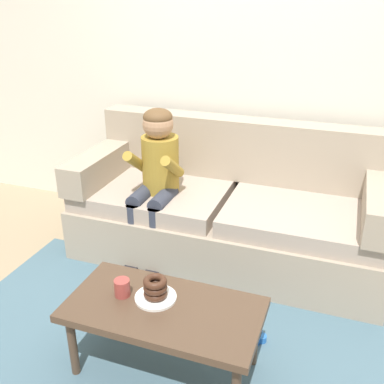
{
  "coord_description": "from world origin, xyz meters",
  "views": [
    {
      "loc": [
        0.72,
        -1.97,
        1.81
      ],
      "look_at": [
        -0.15,
        0.45,
        0.65
      ],
      "focal_mm": 41.73,
      "sensor_mm": 36.0,
      "label": 1
    }
  ],
  "objects_px": {
    "coffee_table": "(164,314)",
    "person_child": "(156,172)",
    "mug": "(122,288)",
    "toy_controller": "(247,335)",
    "couch": "(229,211)",
    "donut": "(156,293)"
  },
  "relations": [
    {
      "from": "coffee_table",
      "to": "person_child",
      "type": "height_order",
      "value": "person_child"
    },
    {
      "from": "coffee_table",
      "to": "person_child",
      "type": "xyz_separation_m",
      "value": [
        -0.48,
        1.01,
        0.31
      ]
    },
    {
      "from": "coffee_table",
      "to": "mug",
      "type": "bearing_deg",
      "value": 176.91
    },
    {
      "from": "person_child",
      "to": "mug",
      "type": "bearing_deg",
      "value": -75.95
    },
    {
      "from": "mug",
      "to": "toy_controller",
      "type": "distance_m",
      "value": 0.8
    },
    {
      "from": "coffee_table",
      "to": "mug",
      "type": "height_order",
      "value": "mug"
    },
    {
      "from": "coffee_table",
      "to": "toy_controller",
      "type": "height_order",
      "value": "coffee_table"
    },
    {
      "from": "couch",
      "to": "coffee_table",
      "type": "distance_m",
      "value": 1.22
    },
    {
      "from": "coffee_table",
      "to": "toy_controller",
      "type": "xyz_separation_m",
      "value": [
        0.35,
        0.36,
        -0.34
      ]
    },
    {
      "from": "coffee_table",
      "to": "donut",
      "type": "xyz_separation_m",
      "value": [
        -0.06,
        0.04,
        0.08
      ]
    },
    {
      "from": "donut",
      "to": "mug",
      "type": "xyz_separation_m",
      "value": [
        -0.17,
        -0.03,
        0.01
      ]
    },
    {
      "from": "couch",
      "to": "person_child",
      "type": "relative_size",
      "value": 1.98
    },
    {
      "from": "toy_controller",
      "to": "donut",
      "type": "bearing_deg",
      "value": -160.24
    },
    {
      "from": "couch",
      "to": "mug",
      "type": "distance_m",
      "value": 1.23
    },
    {
      "from": "toy_controller",
      "to": "couch",
      "type": "bearing_deg",
      "value": 94.66
    },
    {
      "from": "person_child",
      "to": "donut",
      "type": "xyz_separation_m",
      "value": [
        0.42,
        -0.97,
        -0.23
      ]
    },
    {
      "from": "donut",
      "to": "toy_controller",
      "type": "relative_size",
      "value": 0.53
    },
    {
      "from": "donut",
      "to": "mug",
      "type": "relative_size",
      "value": 1.33
    },
    {
      "from": "mug",
      "to": "person_child",
      "type": "bearing_deg",
      "value": 104.05
    },
    {
      "from": "coffee_table",
      "to": "toy_controller",
      "type": "distance_m",
      "value": 0.6
    },
    {
      "from": "coffee_table",
      "to": "mug",
      "type": "relative_size",
      "value": 10.71
    },
    {
      "from": "coffee_table",
      "to": "donut",
      "type": "bearing_deg",
      "value": 145.03
    }
  ]
}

